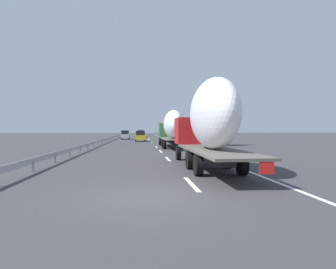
# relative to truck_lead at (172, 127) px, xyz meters

# --- Properties ---
(ground_plane) EXTENTS (260.00, 260.00, 0.00)m
(ground_plane) POSITION_rel_truck_lead_xyz_m (14.81, 3.60, -2.56)
(ground_plane) COLOR #38383A
(lane_stripe_0) EXTENTS (3.20, 0.20, 0.01)m
(lane_stripe_0) POSITION_rel_truck_lead_xyz_m (-23.19, 1.80, -2.55)
(lane_stripe_0) COLOR white
(lane_stripe_0) RESTS_ON ground_plane
(lane_stripe_1) EXTENTS (3.20, 0.20, 0.01)m
(lane_stripe_1) POSITION_rel_truck_lead_xyz_m (-13.04, 1.80, -2.55)
(lane_stripe_1) COLOR white
(lane_stripe_1) RESTS_ON ground_plane
(lane_stripe_2) EXTENTS (3.20, 0.20, 0.01)m
(lane_stripe_2) POSITION_rel_truck_lead_xyz_m (-5.46, 1.80, -2.55)
(lane_stripe_2) COLOR white
(lane_stripe_2) RESTS_ON ground_plane
(lane_stripe_3) EXTENTS (3.20, 0.20, 0.01)m
(lane_stripe_3) POSITION_rel_truck_lead_xyz_m (1.79, 1.80, -2.55)
(lane_stripe_3) COLOR white
(lane_stripe_3) RESTS_ON ground_plane
(lane_stripe_4) EXTENTS (3.20, 0.20, 0.01)m
(lane_stripe_4) POSITION_rel_truck_lead_xyz_m (16.27, 1.80, -2.55)
(lane_stripe_4) COLOR white
(lane_stripe_4) RESTS_ON ground_plane
(lane_stripe_5) EXTENTS (3.20, 0.20, 0.01)m
(lane_stripe_5) POSITION_rel_truck_lead_xyz_m (29.33, 1.80, -2.55)
(lane_stripe_5) COLOR white
(lane_stripe_5) RESTS_ON ground_plane
(lane_stripe_6) EXTENTS (3.20, 0.20, 0.01)m
(lane_stripe_6) POSITION_rel_truck_lead_xyz_m (36.94, 1.80, -2.55)
(lane_stripe_6) COLOR white
(lane_stripe_6) RESTS_ON ground_plane
(lane_stripe_7) EXTENTS (3.20, 0.20, 0.01)m
(lane_stripe_7) POSITION_rel_truck_lead_xyz_m (33.24, 1.80, -2.55)
(lane_stripe_7) COLOR white
(lane_stripe_7) RESTS_ON ground_plane
(edge_line_right) EXTENTS (110.00, 0.20, 0.01)m
(edge_line_right) POSITION_rel_truck_lead_xyz_m (19.81, -1.90, -2.55)
(edge_line_right) COLOR white
(edge_line_right) RESTS_ON ground_plane
(truck_lead) EXTENTS (13.82, 2.55, 4.50)m
(truck_lead) POSITION_rel_truck_lead_xyz_m (0.00, 0.00, 0.00)
(truck_lead) COLOR #387038
(truck_lead) RESTS_ON ground_plane
(truck_trailing) EXTENTS (13.55, 2.55, 5.00)m
(truck_trailing) POSITION_rel_truck_lead_xyz_m (-18.67, -0.00, 0.18)
(truck_trailing) COLOR #B21919
(truck_trailing) RESTS_ON ground_plane
(car_white_van) EXTENTS (4.67, 1.80, 1.96)m
(car_white_van) POSITION_rel_truck_lead_xyz_m (57.63, 3.56, -1.58)
(car_white_van) COLOR white
(car_white_van) RESTS_ON ground_plane
(car_yellow_coupe) EXTENTS (4.04, 1.86, 1.98)m
(car_yellow_coupe) POSITION_rel_truck_lead_xyz_m (19.17, 3.81, -1.58)
(car_yellow_coupe) COLOR gold
(car_yellow_coupe) RESTS_ON ground_plane
(car_red_compact) EXTENTS (4.49, 1.81, 1.83)m
(car_red_compact) POSITION_rel_truck_lead_xyz_m (45.97, 3.69, -1.63)
(car_red_compact) COLOR red
(car_red_compact) RESTS_ON ground_plane
(car_silver_hatch) EXTENTS (4.25, 1.83, 1.99)m
(car_silver_hatch) POSITION_rel_truck_lead_xyz_m (30.11, 7.14, -1.57)
(car_silver_hatch) COLOR #ADB2B7
(car_silver_hatch) RESTS_ON ground_plane
(road_sign) EXTENTS (0.10, 0.90, 3.35)m
(road_sign) POSITION_rel_truck_lead_xyz_m (24.54, -3.10, -0.25)
(road_sign) COLOR gray
(road_sign) RESTS_ON ground_plane
(tree_0) EXTENTS (3.97, 3.97, 7.21)m
(tree_0) POSITION_rel_truck_lead_xyz_m (44.78, -6.70, 1.94)
(tree_0) COLOR #472D19
(tree_0) RESTS_ON ground_plane
(tree_1) EXTENTS (3.73, 3.73, 6.85)m
(tree_1) POSITION_rel_truck_lead_xyz_m (4.54, -7.45, 1.77)
(tree_1) COLOR #472D19
(tree_1) RESTS_ON ground_plane
(tree_2) EXTENTS (3.15, 3.15, 6.13)m
(tree_2) POSITION_rel_truck_lead_xyz_m (62.72, -9.11, 1.49)
(tree_2) COLOR #472D19
(tree_2) RESTS_ON ground_plane
(tree_3) EXTENTS (3.17, 3.17, 5.34)m
(tree_3) POSITION_rel_truck_lead_xyz_m (29.98, -9.86, 0.76)
(tree_3) COLOR #472D19
(tree_3) RESTS_ON ground_plane
(guardrail_median) EXTENTS (94.00, 0.10, 0.76)m
(guardrail_median) POSITION_rel_truck_lead_xyz_m (17.81, 9.60, -1.98)
(guardrail_median) COLOR #9EA0A5
(guardrail_median) RESTS_ON ground_plane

